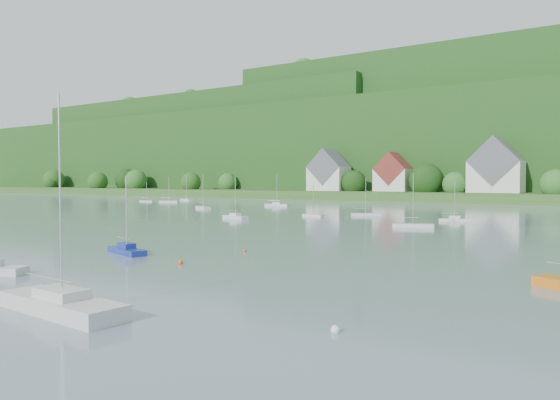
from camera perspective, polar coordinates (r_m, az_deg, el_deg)
name	(u,v)px	position (r m, az deg, el deg)	size (l,w,h in m)	color
far_shore_strip	(488,196)	(197.20, 21.27, 0.39)	(600.00, 60.00, 3.00)	#2F501E
forested_ridge	(524,145)	(264.93, 24.60, 5.39)	(620.00, 181.22, 69.89)	#164014
village_building_0	(329,173)	(204.14, 5.22, 2.84)	(14.00, 10.40, 16.00)	silver
village_building_1	(393,175)	(195.36, 11.97, 2.61)	(12.00, 9.36, 14.00)	silver
village_building_2	(496,170)	(184.37, 22.03, 3.00)	(16.00, 11.44, 18.00)	silver
near_sailboat_1	(127,249)	(53.22, -16.02, -5.09)	(5.70, 3.00, 7.41)	navy
near_sailboat_4	(62,303)	(30.89, -22.24, -10.16)	(8.72, 2.96, 11.58)	silver
mooring_buoy_2	(180,264)	(45.80, -10.57, -6.74)	(0.47, 0.47, 0.47)	#E24D16
mooring_buoy_3	(245,252)	(52.62, -3.79, -5.55)	(0.38, 0.38, 0.38)	#E24D16
mooring_buoy_4	(335,332)	(25.58, 5.91, -13.86)	(0.44, 0.44, 0.44)	white
far_sailboat_cluster	(447,213)	(113.37, 17.34, -1.32)	(197.69, 62.93, 8.71)	silver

